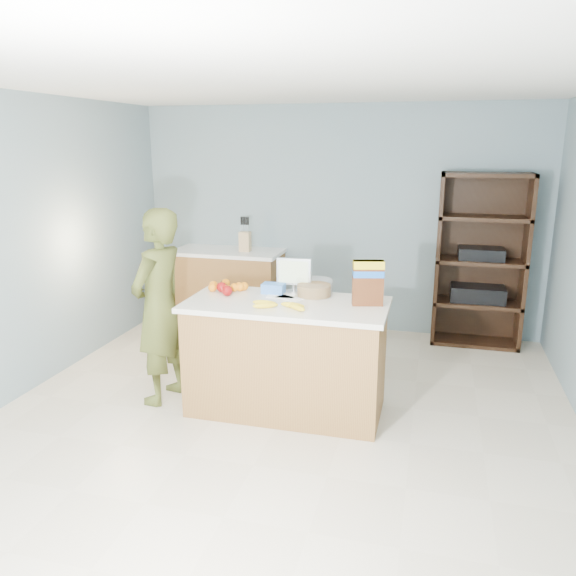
% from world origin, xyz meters
% --- Properties ---
extents(floor, '(4.50, 5.00, 0.02)m').
position_xyz_m(floor, '(0.00, 0.00, 0.00)').
color(floor, beige).
rests_on(floor, ground).
extents(walls, '(4.52, 5.02, 2.51)m').
position_xyz_m(walls, '(0.00, 0.00, 1.65)').
color(walls, gray).
rests_on(walls, ground).
extents(counter_peninsula, '(1.56, 0.76, 0.90)m').
position_xyz_m(counter_peninsula, '(0.00, 0.30, 0.42)').
color(counter_peninsula, brown).
rests_on(counter_peninsula, ground).
extents(back_cabinet, '(1.24, 0.62, 0.90)m').
position_xyz_m(back_cabinet, '(-1.20, 2.20, 0.45)').
color(back_cabinet, brown).
rests_on(back_cabinet, ground).
extents(shelving_unit, '(0.90, 0.40, 1.80)m').
position_xyz_m(shelving_unit, '(1.55, 2.35, 0.86)').
color(shelving_unit, black).
rests_on(shelving_unit, ground).
extents(person, '(0.47, 0.64, 1.60)m').
position_xyz_m(person, '(-1.05, 0.23, 0.80)').
color(person, '#43491C').
rests_on(person, ground).
extents(knife_block, '(0.12, 0.10, 0.31)m').
position_xyz_m(knife_block, '(-0.98, 2.19, 1.02)').
color(knife_block, tan).
rests_on(knife_block, back_cabinet).
extents(envelopes, '(0.32, 0.21, 0.00)m').
position_xyz_m(envelopes, '(-0.05, 0.43, 0.90)').
color(envelopes, white).
rests_on(envelopes, counter_peninsula).
extents(bananas, '(0.45, 0.16, 0.04)m').
position_xyz_m(bananas, '(-0.01, 0.14, 0.92)').
color(bananas, yellow).
rests_on(bananas, counter_peninsula).
extents(apples, '(0.17, 0.18, 0.09)m').
position_xyz_m(apples, '(-0.55, 0.40, 0.94)').
color(apples, maroon).
rests_on(apples, counter_peninsula).
extents(oranges, '(0.33, 0.26, 0.07)m').
position_xyz_m(oranges, '(-0.55, 0.52, 0.94)').
color(oranges, orange).
rests_on(oranges, counter_peninsula).
extents(blue_carton, '(0.18, 0.12, 0.08)m').
position_xyz_m(blue_carton, '(-0.17, 0.53, 0.94)').
color(blue_carton, blue).
rests_on(blue_carton, counter_peninsula).
extents(salad_bowl, '(0.30, 0.30, 0.13)m').
position_xyz_m(salad_bowl, '(0.17, 0.55, 0.96)').
color(salad_bowl, '#267219').
rests_on(salad_bowl, counter_peninsula).
extents(tv, '(0.28, 0.12, 0.28)m').
position_xyz_m(tv, '(-0.02, 0.61, 1.06)').
color(tv, silver).
rests_on(tv, counter_peninsula).
extents(cereal_box, '(0.24, 0.14, 0.34)m').
position_xyz_m(cereal_box, '(0.61, 0.38, 1.10)').
color(cereal_box, '#592B14').
rests_on(cereal_box, counter_peninsula).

